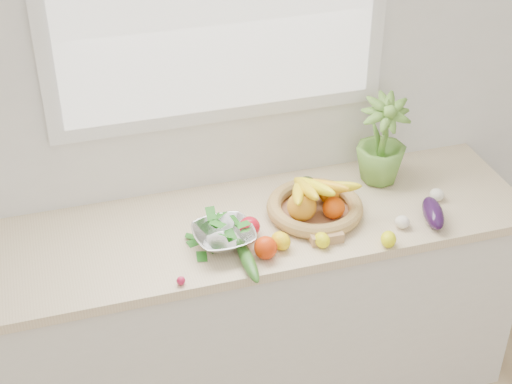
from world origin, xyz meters
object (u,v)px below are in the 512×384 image
object	(u,v)px
apple	(249,227)
cucumber	(247,260)
eggplant	(433,213)
fruit_basket	(314,203)
colander_with_spinach	(224,233)
potted_herb	(382,140)

from	to	relation	value
apple	cucumber	xyz separation A→B (m)	(-0.06, -0.17, -0.02)
eggplant	fruit_basket	xyz separation A→B (m)	(-0.42, 0.17, 0.01)
fruit_basket	apple	bearing A→B (deg)	-167.80
apple	cucumber	size ratio (longest dim) A/B	0.31
apple	eggplant	world-z (taller)	apple
colander_with_spinach	cucumber	bearing A→B (deg)	-68.90
cucumber	colander_with_spinach	bearing A→B (deg)	111.10
apple	cucumber	bearing A→B (deg)	-108.62
eggplant	potted_herb	distance (m)	0.37
fruit_basket	colander_with_spinach	size ratio (longest dim) A/B	1.96
apple	fruit_basket	size ratio (longest dim) A/B	0.17
fruit_basket	colander_with_spinach	world-z (taller)	fruit_basket
potted_herb	colander_with_spinach	bearing A→B (deg)	-161.26
potted_herb	eggplant	bearing A→B (deg)	-76.48
eggplant	fruit_basket	distance (m)	0.45
apple	colander_with_spinach	size ratio (longest dim) A/B	0.33
fruit_basket	colander_with_spinach	xyz separation A→B (m)	(-0.38, -0.09, 0.01)
eggplant	cucumber	bearing A→B (deg)	-176.00
potted_herb	fruit_basket	size ratio (longest dim) A/B	0.77
apple	colander_with_spinach	distance (m)	0.11
cucumber	colander_with_spinach	size ratio (longest dim) A/B	1.06
apple	colander_with_spinach	world-z (taller)	colander_with_spinach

